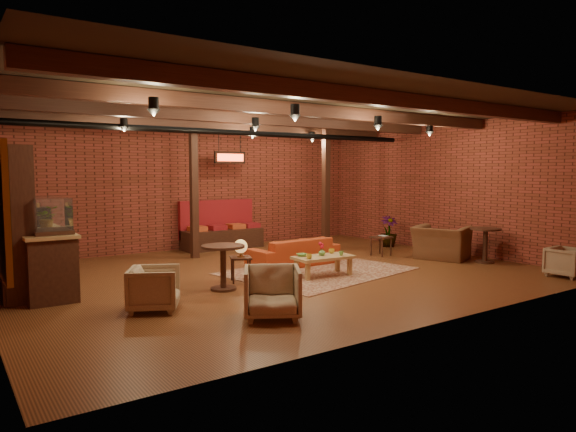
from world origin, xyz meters
TOP-DOWN VIEW (x-y plane):
  - floor at (0.00, 0.00)m, footprint 10.00×10.00m
  - ceiling at (0.00, 0.00)m, footprint 10.00×8.00m
  - wall_back at (0.00, 4.00)m, footprint 10.00×0.02m
  - wall_front at (0.00, -4.00)m, footprint 10.00×0.02m
  - wall_right at (5.00, 0.00)m, footprint 0.02×8.00m
  - ceiling_beams at (0.00, 0.00)m, footprint 9.80×6.40m
  - ceiling_pipe at (0.00, 1.60)m, footprint 9.60×0.12m
  - post_left at (-0.60, 2.60)m, footprint 0.16×0.16m
  - post_right at (2.80, 2.00)m, footprint 0.16×0.16m
  - service_counter at (-4.10, 1.00)m, footprint 0.80×2.50m
  - plant_counter at (-4.00, 1.20)m, footprint 0.35×0.39m
  - shelving_hutch at (-4.50, 1.10)m, footprint 0.52×2.00m
  - chalkboard_menu at (-4.93, -2.30)m, footprint 0.08×0.96m
  - banquette at (0.60, 3.55)m, footprint 2.10×0.70m
  - service_sign at (0.60, 3.10)m, footprint 0.86×0.06m
  - ceiling_spotlights at (0.00, 0.00)m, footprint 6.40×4.40m
  - rug at (0.77, -0.29)m, footprint 3.88×3.24m
  - sofa at (0.74, 0.51)m, footprint 2.06×0.92m
  - coffee_table at (0.54, -0.73)m, footprint 1.19×0.65m
  - side_table_lamp at (-0.99, -0.28)m, footprint 0.48×0.48m
  - round_table_left at (-1.54, -0.66)m, footprint 0.73×0.73m
  - armchair_a at (-2.97, -1.26)m, footprint 0.89×0.91m
  - armchair_b at (-1.76, -2.54)m, footprint 1.01×1.00m
  - armchair_right at (4.01, -0.74)m, footprint 1.12×1.35m
  - side_table_book at (3.19, 0.38)m, footprint 0.46×0.46m
  - round_table_right at (4.40, -1.61)m, footprint 0.66×0.66m
  - armchair_far at (4.35, -3.40)m, footprint 0.63×0.59m
  - plant_tall at (4.40, 1.32)m, footprint 1.72×1.72m

SIDE VIEW (x-z plane):
  - floor at x=0.00m, z-range 0.00..0.00m
  - rug at x=0.77m, z-range 0.00..0.01m
  - sofa at x=0.74m, z-range 0.00..0.59m
  - armchair_far at x=4.35m, z-range 0.00..0.62m
  - coffee_table at x=0.54m, z-range 0.03..0.67m
  - armchair_a at x=-2.97m, z-range 0.00..0.71m
  - armchair_b at x=-1.76m, z-range 0.00..0.78m
  - side_table_book at x=3.19m, z-range 0.19..0.67m
  - banquette at x=0.60m, z-range 0.00..1.00m
  - armchair_right at x=4.01m, z-range 0.00..1.01m
  - round_table_right at x=4.40m, z-range 0.13..0.90m
  - round_table_left at x=-1.54m, z-range 0.14..0.90m
  - side_table_lamp at x=-0.99m, z-range 0.20..0.98m
  - service_counter at x=-4.10m, z-range 0.00..1.60m
  - shelving_hutch at x=-4.50m, z-range 0.00..2.40m
  - plant_counter at x=-4.00m, z-range 1.07..1.37m
  - plant_tall at x=4.40m, z-range 0.00..2.45m
  - wall_back at x=0.00m, z-range 0.00..3.20m
  - wall_front at x=0.00m, z-range 0.00..3.20m
  - wall_right at x=5.00m, z-range 0.00..3.20m
  - post_left at x=-0.60m, z-range 0.00..3.20m
  - post_right at x=2.80m, z-range 0.00..3.20m
  - chalkboard_menu at x=-4.93m, z-range 0.87..2.33m
  - service_sign at x=0.60m, z-range 2.20..2.50m
  - ceiling_pipe at x=0.00m, z-range 2.79..2.91m
  - ceiling_spotlights at x=0.00m, z-range 2.72..3.00m
  - ceiling_beams at x=0.00m, z-range 2.97..3.19m
  - ceiling at x=0.00m, z-range 3.19..3.21m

